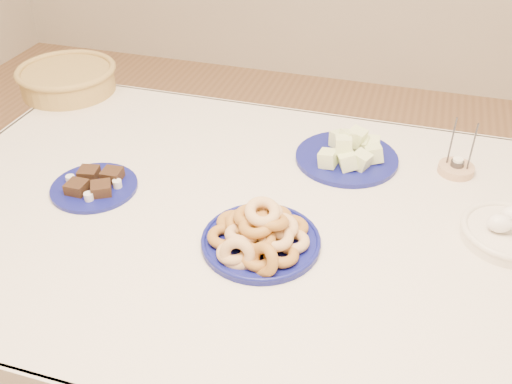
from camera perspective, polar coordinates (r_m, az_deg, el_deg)
dining_table at (r=1.42m, az=0.59°, el=-5.67°), size 1.71×1.11×0.75m
donut_platter at (r=1.25m, az=0.43°, el=-4.25°), size 0.30×0.30×0.12m
melon_plate at (r=1.56m, az=9.32°, el=3.77°), size 0.35×0.35×0.09m
brownie_plate at (r=1.49m, az=-15.86°, el=0.67°), size 0.28×0.28×0.04m
wicker_basket at (r=2.02m, az=-18.35°, el=10.76°), size 0.39×0.39×0.09m
candle_holder at (r=1.58m, az=19.39°, el=2.30°), size 0.12×0.12×0.15m
egg_bowl at (r=1.39m, az=24.00°, el=-3.64°), size 0.23×0.23×0.07m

